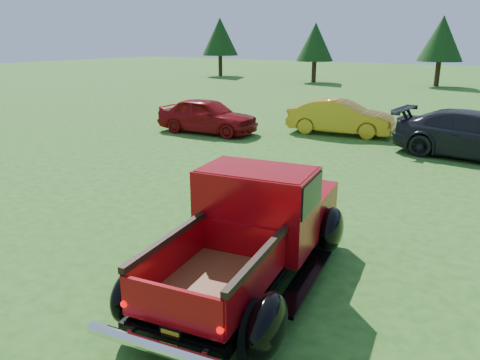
{
  "coord_description": "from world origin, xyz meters",
  "views": [
    {
      "loc": [
        4.29,
        -6.41,
        3.52
      ],
      "look_at": [
        -0.08,
        0.2,
        1.09
      ],
      "focal_mm": 35.0,
      "sensor_mm": 36.0,
      "label": 1
    }
  ],
  "objects": [
    {
      "name": "tree_far_west",
      "position": [
        -22.0,
        30.0,
        3.52
      ],
      "size": [
        3.33,
        3.33,
        5.2
      ],
      "color": "#332114",
      "rests_on": "ground"
    },
    {
      "name": "tree_mid_left",
      "position": [
        -3.0,
        31.0,
        3.38
      ],
      "size": [
        3.2,
        3.2,
        5.0
      ],
      "color": "#332114",
      "rests_on": "ground"
    },
    {
      "name": "show_car_red",
      "position": [
        -6.5,
        7.65,
        0.66
      ],
      "size": [
        4.01,
        1.92,
        1.32
      ],
      "primitive_type": "imported",
      "rotation": [
        0.0,
        0.0,
        1.67
      ],
      "color": "maroon",
      "rests_on": "ground"
    },
    {
      "name": "pickup_truck",
      "position": [
        0.93,
        -0.87,
        0.81
      ],
      "size": [
        2.78,
        4.83,
        1.71
      ],
      "rotation": [
        0.0,
        0.0,
        0.16
      ],
      "color": "black",
      "rests_on": "ground"
    },
    {
      "name": "show_car_grey",
      "position": [
        2.63,
        8.96,
        0.7
      ],
      "size": [
        4.95,
        2.31,
        1.4
      ],
      "primitive_type": "imported",
      "rotation": [
        0.0,
        0.0,
        1.5
      ],
      "color": "black",
      "rests_on": "ground"
    },
    {
      "name": "ground",
      "position": [
        0.0,
        0.0,
        0.0
      ],
      "size": [
        120.0,
        120.0,
        0.0
      ],
      "primitive_type": "plane",
      "color": "#285618",
      "rests_on": "ground"
    },
    {
      "name": "show_car_yellow",
      "position": [
        -2.17,
        10.2,
        0.64
      ],
      "size": [
        4.05,
        1.92,
        1.28
      ],
      "primitive_type": "imported",
      "rotation": [
        0.0,
        0.0,
        1.72
      ],
      "color": "gold",
      "rests_on": "ground"
    },
    {
      "name": "tree_west",
      "position": [
        -12.0,
        29.0,
        3.11
      ],
      "size": [
        2.94,
        2.94,
        4.6
      ],
      "color": "#332114",
      "rests_on": "ground"
    }
  ]
}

